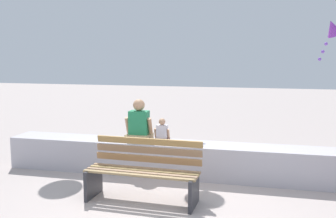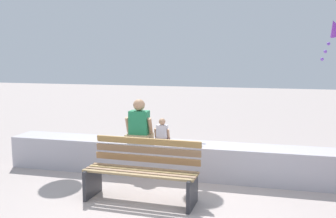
{
  "view_description": "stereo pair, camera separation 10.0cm",
  "coord_description": "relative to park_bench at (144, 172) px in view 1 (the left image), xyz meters",
  "views": [
    {
      "loc": [
        1.24,
        -5.15,
        2.14
      ],
      "look_at": [
        -0.33,
        1.38,
        1.19
      ],
      "focal_mm": 41.26,
      "sensor_mm": 36.0,
      "label": 1
    },
    {
      "loc": [
        1.33,
        -5.12,
        2.14
      ],
      "look_at": [
        -0.33,
        1.38,
        1.19
      ],
      "focal_mm": 41.26,
      "sensor_mm": 36.0,
      "label": 2
    }
  ],
  "objects": [
    {
      "name": "seawall_ledge",
      "position": [
        0.39,
        1.27,
        -0.13
      ],
      "size": [
        6.63,
        0.63,
        0.59
      ],
      "primitive_type": "cube",
      "color": "#B4AFB7",
      "rests_on": "ground"
    },
    {
      "name": "person_child",
      "position": [
        -0.05,
        1.3,
        0.33
      ],
      "size": [
        0.28,
        0.2,
        0.43
      ],
      "color": "brown",
      "rests_on": "seawall_ledge"
    },
    {
      "name": "kite_purple",
      "position": [
        3.2,
        4.4,
        2.3
      ],
      "size": [
        0.57,
        0.65,
        0.99
      ],
      "color": "purple"
    },
    {
      "name": "park_bench",
      "position": [
        0.0,
        0.0,
        0.0
      ],
      "size": [
        1.69,
        0.67,
        0.88
      ],
      "color": "#9B7F56",
      "rests_on": "ground"
    },
    {
      "name": "person_adult",
      "position": [
        -0.48,
        1.3,
        0.46
      ],
      "size": [
        0.49,
        0.36,
        0.76
      ],
      "color": "tan",
      "rests_on": "seawall_ledge"
    },
    {
      "name": "ground_plane",
      "position": [
        0.39,
        -0.11,
        -0.42
      ],
      "size": [
        40.0,
        40.0,
        0.0
      ],
      "primitive_type": "plane",
      "color": "#AD9E99"
    }
  ]
}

